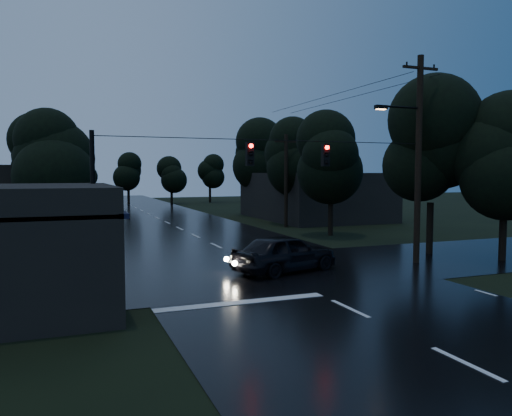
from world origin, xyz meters
TOP-DOWN VIEW (x-y plane):
  - ground at (0.00, 0.00)m, footprint 160.00×160.00m
  - main_road at (0.00, 30.00)m, footprint 12.00×120.00m
  - cross_street at (0.00, 12.00)m, footprint 60.00×9.00m
  - building_far_right at (14.00, 34.00)m, footprint 10.00×14.00m
  - utility_pole_main at (7.41, 11.00)m, footprint 3.50×0.30m
  - utility_pole_far at (8.30, 28.00)m, footprint 2.00×0.30m
  - anchor_pole_left at (-7.50, 11.00)m, footprint 0.18×0.18m
  - span_signals at (0.56, 10.99)m, footprint 15.00×0.37m
  - tree_corner_near at (10.00, 13.00)m, footprint 4.48×4.48m
  - tree_corner_far at (12.00, 10.00)m, footprint 3.92×3.92m
  - tree_left_a at (-9.00, 22.00)m, footprint 3.92×3.92m
  - tree_left_b at (-9.60, 30.00)m, footprint 4.20×4.20m
  - tree_left_c at (-10.20, 40.00)m, footprint 4.48×4.48m
  - tree_right_a at (9.00, 22.00)m, footprint 4.20×4.20m
  - tree_right_b at (9.60, 30.00)m, footprint 4.48×4.48m
  - tree_right_c at (10.20, 40.00)m, footprint 4.76×4.76m
  - car at (0.58, 11.32)m, footprint 5.38×3.38m

SIDE VIEW (x-z plane):
  - ground at x=0.00m, z-range 0.00..0.00m
  - main_road at x=0.00m, z-range -0.01..0.01m
  - cross_street at x=0.00m, z-range -0.01..0.01m
  - car at x=0.58m, z-range 0.00..1.71m
  - building_far_right at x=14.00m, z-range 0.00..4.40m
  - anchor_pole_left at x=-7.50m, z-range 0.00..6.00m
  - utility_pole_far at x=8.30m, z-range 0.13..7.63m
  - tree_corner_far at x=12.00m, z-range 1.11..9.37m
  - tree_left_a at x=-9.00m, z-range 1.11..9.37m
  - span_signals at x=0.56m, z-range 4.69..5.80m
  - utility_pole_main at x=7.41m, z-range 0.26..10.26m
  - tree_left_b at x=-9.60m, z-range 1.19..10.04m
  - tree_right_a at x=9.00m, z-range 1.19..10.04m
  - tree_corner_near at x=10.00m, z-range 1.27..10.71m
  - tree_left_c at x=-10.20m, z-range 1.27..10.71m
  - tree_right_b at x=9.60m, z-range 1.27..10.71m
  - tree_right_c at x=10.20m, z-range 1.35..11.38m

